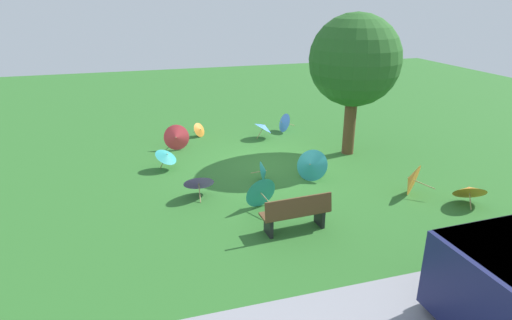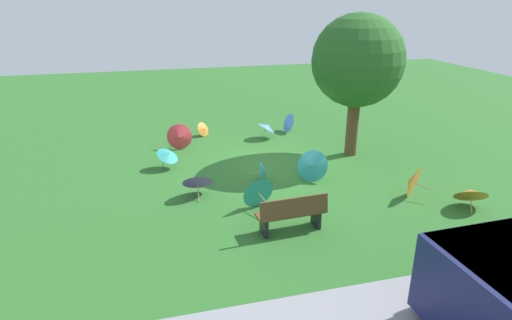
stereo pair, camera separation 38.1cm
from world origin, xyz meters
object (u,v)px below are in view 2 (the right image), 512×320
(parasol_purple_0, at_px, (197,180))
(parasol_teal_1, at_px, (311,165))
(parasol_orange_1, at_px, (204,129))
(parasol_blue_1, at_px, (267,127))
(parasol_red_0, at_px, (179,137))
(parasol_orange_3, at_px, (470,193))
(parasol_teal_2, at_px, (264,171))
(parasol_blue_2, at_px, (287,123))
(parasol_orange_2, at_px, (411,181))
(parasol_teal_4, at_px, (257,191))
(park_bench, at_px, (292,213))
(shade_tree, at_px, (358,61))
(parasol_teal_0, at_px, (168,155))

(parasol_purple_0, distance_m, parasol_teal_1, 3.32)
(parasol_teal_1, bearing_deg, parasol_orange_1, -64.34)
(parasol_blue_1, height_order, parasol_red_0, parasol_red_0)
(parasol_orange_3, height_order, parasol_blue_1, parasol_orange_3)
(parasol_teal_2, bearing_deg, parasol_blue_1, -107.48)
(parasol_teal_1, relative_size, parasol_blue_2, 1.39)
(parasol_orange_1, distance_m, parasol_orange_2, 8.10)
(parasol_orange_2, bearing_deg, parasol_blue_2, -78.31)
(parasol_teal_1, relative_size, parasol_teal_4, 1.19)
(parasol_purple_0, distance_m, parasol_blue_2, 6.40)
(park_bench, bearing_deg, parasol_teal_1, -119.78)
(shade_tree, distance_m, parasol_orange_2, 4.33)
(parasol_teal_0, relative_size, parasol_teal_4, 1.03)
(parasol_orange_2, bearing_deg, parasol_purple_0, -15.47)
(shade_tree, bearing_deg, parasol_purple_0, 19.26)
(parasol_orange_3, height_order, parasol_red_0, parasol_red_0)
(park_bench, xyz_separation_m, parasol_orange_1, (0.89, -7.63, -0.19))
(parasol_purple_0, height_order, parasol_teal_1, parasol_teal_1)
(parasol_orange_2, distance_m, parasol_teal_1, 2.75)
(parasol_blue_1, height_order, parasol_blue_2, parasol_blue_2)
(parasol_purple_0, relative_size, parasol_red_0, 0.92)
(parasol_teal_1, bearing_deg, parasol_red_0, -47.32)
(parasol_teal_2, relative_size, parasol_blue_1, 0.79)
(parasol_red_0, bearing_deg, parasol_teal_0, 74.06)
(parasol_orange_2, distance_m, parasol_blue_1, 6.24)
(parasol_teal_1, bearing_deg, parasol_teal_0, -26.71)
(shade_tree, distance_m, parasol_purple_0, 6.34)
(parasol_blue_2, distance_m, parasol_teal_4, 6.54)
(parasol_teal_0, xyz_separation_m, parasol_teal_1, (-3.94, 1.98, 0.01))
(parasol_teal_0, height_order, parasol_orange_2, parasol_orange_2)
(shade_tree, bearing_deg, parasol_teal_4, 35.85)
(parasol_teal_0, distance_m, parasol_red_0, 1.82)
(parasol_teal_0, distance_m, parasol_orange_1, 3.39)
(parasol_teal_0, distance_m, parasol_teal_2, 3.10)
(parasol_orange_3, distance_m, parasol_teal_4, 5.38)
(parasol_blue_2, bearing_deg, parasol_teal_0, 29.52)
(park_bench, height_order, parasol_purple_0, park_bench)
(parasol_teal_1, distance_m, parasol_blue_1, 4.11)
(parasol_teal_2, bearing_deg, parasol_purple_0, 14.02)
(shade_tree, xyz_separation_m, parasol_orange_2, (-0.05, 3.41, -2.66))
(shade_tree, bearing_deg, parasol_blue_2, -66.92)
(park_bench, xyz_separation_m, parasol_teal_2, (-0.18, -2.96, -0.17))
(parasol_teal_1, distance_m, parasol_teal_4, 2.30)
(parasol_orange_3, height_order, parasol_teal_2, parasol_orange_3)
(park_bench, bearing_deg, parasol_teal_4, -72.67)
(parasol_teal_2, distance_m, parasol_red_0, 4.01)
(park_bench, distance_m, parasol_teal_2, 2.97)
(parasol_blue_2, bearing_deg, parasol_orange_2, 101.69)
(parasol_orange_2, relative_size, parasol_blue_1, 1.14)
(shade_tree, relative_size, parasol_teal_0, 4.85)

